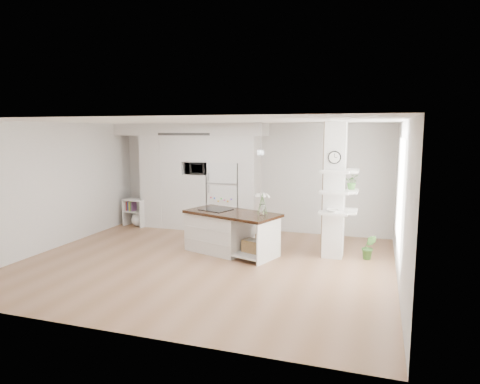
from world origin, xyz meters
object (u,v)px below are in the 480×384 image
object	(u,v)px
refrigerator	(226,196)
kitchen_island	(224,230)
bookshelf	(136,214)
floor_plant_a	(369,247)

from	to	relation	value
refrigerator	kitchen_island	bearing A→B (deg)	-71.55
bookshelf	floor_plant_a	bearing A→B (deg)	-3.06
refrigerator	kitchen_island	xyz separation A→B (m)	(0.61, -1.84, -0.42)
kitchen_island	floor_plant_a	world-z (taller)	kitchen_island
bookshelf	floor_plant_a	distance (m)	6.09
floor_plant_a	refrigerator	bearing A→B (deg)	157.41
refrigerator	kitchen_island	size ratio (longest dim) A/B	0.82
kitchen_island	bookshelf	xyz separation A→B (m)	(-3.06, 1.55, -0.14)
kitchen_island	bookshelf	world-z (taller)	kitchen_island
refrigerator	bookshelf	xyz separation A→B (m)	(-2.45, -0.29, -0.56)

